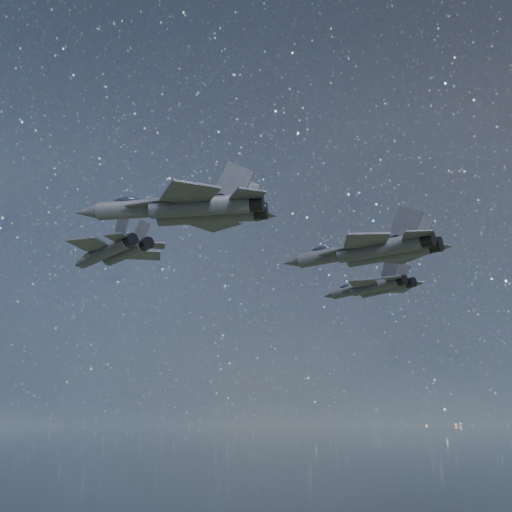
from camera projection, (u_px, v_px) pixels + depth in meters
The scene contains 4 objects.
jet_lead at pixel (112, 251), 72.25m from camera, with size 17.97×12.10×4.53m.
jet_left at pixel (373, 287), 77.46m from camera, with size 15.31×10.22×3.88m.
jet_right at pixel (187, 208), 56.01m from camera, with size 19.46×12.88×4.97m.
jet_slot at pixel (370, 250), 62.15m from camera, with size 18.81×13.26×4.76m.
Camera 1 is at (33.16, -54.98, 130.98)m, focal length 42.00 mm.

